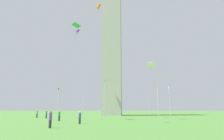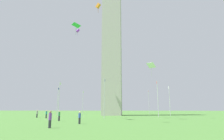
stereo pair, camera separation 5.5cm
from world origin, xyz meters
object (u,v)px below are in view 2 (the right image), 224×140
flagpole_n (116,101)px  kite_orange_box (98,6)px  kite_purple_box (78,31)px  obelisk_monument (112,32)px  person_gray_shirt (37,114)px  flagpole_s (104,96)px  flagpole_w (170,99)px  kite_white_diamond (151,66)px  flagpole_sw (158,97)px  kite_green_diamond (76,26)px  flagpole_ne (83,101)px  flagpole_se (59,97)px  person_blue_shirt (80,118)px  person_purple_shirt (50,119)px  person_teal_shirt (46,114)px  flagpole_e (58,100)px  person_green_shirt (59,116)px  flagpole_nw (149,101)px

flagpole_n → kite_orange_box: bearing=-178.9°
kite_purple_box → obelisk_monument: bearing=-54.0°
person_gray_shirt → flagpole_s: bearing=-82.9°
flagpole_w → kite_white_diamond: 22.58m
flagpole_sw → kite_green_diamond: kite_green_diamond is taller
flagpole_ne → flagpole_s: size_ratio=1.00×
flagpole_se → person_blue_shirt: flagpole_se is taller
person_purple_shirt → kite_green_diamond: size_ratio=0.78×
person_purple_shirt → kite_white_diamond: (17.81, -12.66, 9.51)m
flagpole_s → person_teal_shirt: size_ratio=5.12×
person_blue_shirt → person_teal_shirt: person_teal_shirt is taller
obelisk_monument → kite_white_diamond: size_ratio=20.79×
obelisk_monument → person_blue_shirt: 41.42m
kite_purple_box → flagpole_s: bearing=-137.2°
flagpole_sw → kite_green_diamond: 24.58m
obelisk_monument → flagpole_sw: 27.41m
obelisk_monument → flagpole_ne: 27.46m
kite_green_diamond → person_teal_shirt: bearing=51.3°
kite_white_diamond → flagpole_s: bearing=69.6°
flagpole_e → kite_green_diamond: size_ratio=3.80×
flagpole_ne → person_blue_shirt: bearing=-166.4°
obelisk_monument → person_green_shirt: bearing=167.3°
kite_green_diamond → flagpole_n: bearing=-6.2°
person_blue_shirt → kite_green_diamond: bearing=37.1°
person_gray_shirt → kite_purple_box: 25.83m
person_teal_shirt → flagpole_nw: bearing=-19.1°
flagpole_w → kite_green_diamond: size_ratio=3.80×
flagpole_n → kite_green_diamond: size_ratio=3.80×
flagpole_s → flagpole_nw: (28.99, -12.01, 0.00)m
person_green_shirt → obelisk_monument: bearing=19.2°
obelisk_monument → flagpole_ne: (12.07, 12.01, -21.54)m
kite_white_diamond → kite_green_diamond: bearing=105.7°
flagpole_se → person_gray_shirt: bearing=137.1°
flagpole_e → kite_orange_box: size_ratio=5.54×
obelisk_monument → flagpole_s: size_ratio=6.09×
flagpole_w → obelisk_monument: bearing=90.2°
person_teal_shirt → kite_purple_box: bearing=6.2°
obelisk_monument → person_teal_shirt: obelisk_monument is taller
person_green_shirt → person_gray_shirt: person_gray_shirt is taller
person_blue_shirt → obelisk_monument: bearing=12.4°
person_purple_shirt → person_teal_shirt: bearing=50.7°
flagpole_sw → person_gray_shirt: (-3.76, 27.52, -3.86)m
flagpole_nw → flagpole_se: bearing=135.0°
obelisk_monument → kite_green_diamond: size_ratio=23.14×
flagpole_n → flagpole_s: (-33.97, 0.00, 0.00)m
person_teal_shirt → kite_white_diamond: kite_white_diamond is taller
person_teal_shirt → flagpole_ne: bearing=19.0°
flagpole_s → kite_green_diamond: size_ratio=3.80×
flagpole_nw → kite_green_diamond: kite_green_diamond is taller
flagpole_ne → kite_purple_box: kite_purple_box is taller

